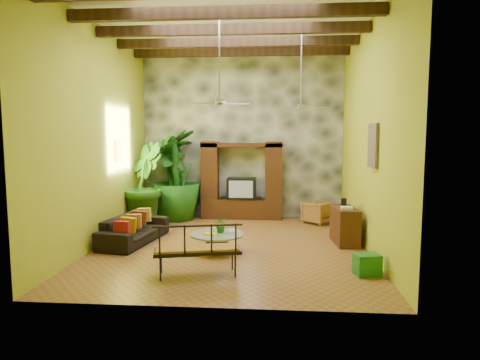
# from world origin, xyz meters

# --- Properties ---
(ground) EXTENTS (7.00, 7.00, 0.00)m
(ground) POSITION_xyz_m (0.00, 0.00, 0.00)
(ground) COLOR brown
(ground) RESTS_ON ground
(ceiling) EXTENTS (6.00, 7.00, 0.02)m
(ceiling) POSITION_xyz_m (0.00, 0.00, 5.00)
(ceiling) COLOR silver
(ceiling) RESTS_ON back_wall
(back_wall) EXTENTS (6.00, 0.02, 5.00)m
(back_wall) POSITION_xyz_m (0.00, 3.50, 2.50)
(back_wall) COLOR gold
(back_wall) RESTS_ON ground
(left_wall) EXTENTS (0.02, 7.00, 5.00)m
(left_wall) POSITION_xyz_m (-3.00, 0.00, 2.50)
(left_wall) COLOR gold
(left_wall) RESTS_ON ground
(right_wall) EXTENTS (0.02, 7.00, 5.00)m
(right_wall) POSITION_xyz_m (3.00, 0.00, 2.50)
(right_wall) COLOR gold
(right_wall) RESTS_ON ground
(stone_accent_wall) EXTENTS (5.98, 0.10, 4.98)m
(stone_accent_wall) POSITION_xyz_m (0.00, 3.44, 2.50)
(stone_accent_wall) COLOR #3A3D42
(stone_accent_wall) RESTS_ON ground
(ceiling_beams) EXTENTS (5.95, 5.36, 0.22)m
(ceiling_beams) POSITION_xyz_m (0.00, 0.00, 4.78)
(ceiling_beams) COLOR #311B0F
(ceiling_beams) RESTS_ON ceiling
(entertainment_center) EXTENTS (2.40, 0.55, 2.30)m
(entertainment_center) POSITION_xyz_m (0.00, 3.14, 0.97)
(entertainment_center) COLOR #33150E
(entertainment_center) RESTS_ON ground
(ceiling_fan_front) EXTENTS (1.28, 1.28, 1.86)m
(ceiling_fan_front) POSITION_xyz_m (-0.20, -0.40, 3.40)
(ceiling_fan_front) COLOR #ACACB1
(ceiling_fan_front) RESTS_ON ceiling
(ceiling_fan_back) EXTENTS (1.28, 1.28, 1.86)m
(ceiling_fan_back) POSITION_xyz_m (1.60, 1.20, 3.40)
(ceiling_fan_back) COLOR #ACACB1
(ceiling_fan_back) RESTS_ON ceiling
(wall_art_mask) EXTENTS (0.06, 0.32, 0.55)m
(wall_art_mask) POSITION_xyz_m (-2.96, 1.00, 2.10)
(wall_art_mask) COLOR gold
(wall_art_mask) RESTS_ON left_wall
(wall_art_painting) EXTENTS (0.06, 0.70, 0.90)m
(wall_art_painting) POSITION_xyz_m (2.96, -0.60, 2.30)
(wall_art_painting) COLOR navy
(wall_art_painting) RESTS_ON right_wall
(sofa) EXTENTS (1.18, 2.26, 0.63)m
(sofa) POSITION_xyz_m (-2.30, 0.12, 0.31)
(sofa) COLOR black
(sofa) RESTS_ON ground
(wicker_armchair) EXTENTS (0.96, 0.96, 0.63)m
(wicker_armchair) POSITION_xyz_m (2.19, 2.61, 0.31)
(wicker_armchair) COLOR brown
(wicker_armchair) RESTS_ON ground
(tall_plant_a) EXTENTS (1.48, 1.50, 2.39)m
(tall_plant_a) POSITION_xyz_m (-2.13, 2.94, 1.20)
(tall_plant_a) COLOR #24631A
(tall_plant_a) RESTS_ON ground
(tall_plant_b) EXTENTS (1.34, 1.51, 2.32)m
(tall_plant_b) POSITION_xyz_m (-2.65, 1.95, 1.16)
(tall_plant_b) COLOR #286A1B
(tall_plant_b) RESTS_ON ground
(tall_plant_c) EXTENTS (1.85, 1.85, 2.66)m
(tall_plant_c) POSITION_xyz_m (-1.91, 2.84, 1.33)
(tall_plant_c) COLOR #1B5B18
(tall_plant_c) RESTS_ON ground
(coffee_table) EXTENTS (1.15, 1.15, 0.40)m
(coffee_table) POSITION_xyz_m (-0.26, -0.53, 0.26)
(coffee_table) COLOR black
(coffee_table) RESTS_ON ground
(centerpiece_plant) EXTENTS (0.36, 0.32, 0.35)m
(centerpiece_plant) POSITION_xyz_m (-0.18, -0.42, 0.58)
(centerpiece_plant) COLOR #1D5C18
(centerpiece_plant) RESTS_ON coffee_table
(yellow_tray) EXTENTS (0.28, 0.21, 0.03)m
(yellow_tray) POSITION_xyz_m (-0.38, -0.66, 0.41)
(yellow_tray) COLOR gold
(yellow_tray) RESTS_ON coffee_table
(iron_bench) EXTENTS (1.62, 0.89, 0.57)m
(iron_bench) POSITION_xyz_m (-0.40, -2.17, 0.54)
(iron_bench) COLOR black
(iron_bench) RESTS_ON ground
(side_console) EXTENTS (0.56, 1.09, 0.84)m
(side_console) POSITION_xyz_m (2.61, 0.39, 0.42)
(side_console) COLOR #3D2013
(side_console) RESTS_ON ground
(green_bin) EXTENTS (0.50, 0.42, 0.38)m
(green_bin) POSITION_xyz_m (2.65, -1.83, 0.19)
(green_bin) COLOR #1F773C
(green_bin) RESTS_ON ground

